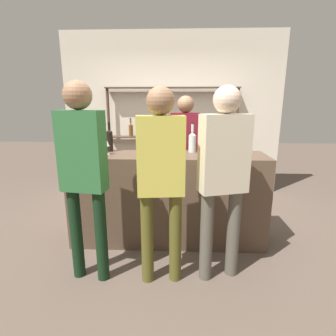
{
  "coord_description": "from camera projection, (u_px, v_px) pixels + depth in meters",
  "views": [
    {
      "loc": [
        0.12,
        -2.9,
        1.61
      ],
      "look_at": [
        0.0,
        0.0,
        0.89
      ],
      "focal_mm": 28.0,
      "sensor_mm": 36.0,
      "label": 1
    }
  ],
  "objects": [
    {
      "name": "counter_bottle_1",
      "position": [
        110.0,
        140.0,
        3.11
      ],
      "size": [
        0.07,
        0.07,
        0.35
      ],
      "color": "black",
      "rests_on": "bar_counter"
    },
    {
      "name": "cork_jar",
      "position": [
        216.0,
        149.0,
        2.85
      ],
      "size": [
        0.14,
        0.14,
        0.15
      ],
      "color": "silver",
      "rests_on": "bar_counter"
    },
    {
      "name": "ground_plane",
      "position": [
        168.0,
        238.0,
        3.21
      ],
      "size": [
        16.0,
        16.0,
        0.0
      ],
      "primitive_type": "plane",
      "color": "brown"
    },
    {
      "name": "server_behind_counter",
      "position": [
        185.0,
        146.0,
        3.63
      ],
      "size": [
        0.41,
        0.22,
        1.71
      ],
      "rotation": [
        0.0,
        0.0,
        -1.68
      ],
      "color": "black",
      "rests_on": "ground_plane"
    },
    {
      "name": "customer_center",
      "position": [
        161.0,
        171.0,
        2.22
      ],
      "size": [
        0.41,
        0.23,
        1.74
      ],
      "rotation": [
        0.0,
        0.0,
        1.68
      ],
      "color": "brown",
      "rests_on": "ground_plane"
    },
    {
      "name": "counter_bottle_2",
      "position": [
        192.0,
        141.0,
        3.07
      ],
      "size": [
        0.09,
        0.09,
        0.34
      ],
      "color": "silver",
      "rests_on": "bar_counter"
    },
    {
      "name": "counter_bottle_0",
      "position": [
        233.0,
        146.0,
        2.83
      ],
      "size": [
        0.07,
        0.07,
        0.3
      ],
      "color": "black",
      "rests_on": "bar_counter"
    },
    {
      "name": "customer_right",
      "position": [
        223.0,
        170.0,
        2.27
      ],
      "size": [
        0.45,
        0.29,
        1.76
      ],
      "rotation": [
        0.0,
        0.0,
        1.85
      ],
      "color": "#575347",
      "rests_on": "ground_plane"
    },
    {
      "name": "customer_left",
      "position": [
        83.0,
        166.0,
        2.25
      ],
      "size": [
        0.41,
        0.24,
        1.79
      ],
      "rotation": [
        0.0,
        0.0,
        1.42
      ],
      "color": "black",
      "rests_on": "ground_plane"
    },
    {
      "name": "wine_glass",
      "position": [
        107.0,
        143.0,
        2.92
      ],
      "size": [
        0.07,
        0.07,
        0.17
      ],
      "color": "silver",
      "rests_on": "bar_counter"
    },
    {
      "name": "bar_counter",
      "position": [
        168.0,
        198.0,
        3.08
      ],
      "size": [
        2.22,
        0.57,
        1.05
      ],
      "primitive_type": "cube",
      "color": "brown",
      "rests_on": "ground_plane"
    },
    {
      "name": "back_wall",
      "position": [
        172.0,
        115.0,
        4.69
      ],
      "size": [
        3.82,
        0.12,
        2.8
      ],
      "primitive_type": "cube",
      "color": "beige",
      "rests_on": "ground_plane"
    },
    {
      "name": "back_shelf",
      "position": [
        171.0,
        125.0,
        4.56
      ],
      "size": [
        2.27,
        0.18,
        1.87
      ],
      "color": "#4C3828",
      "rests_on": "ground_plane"
    }
  ]
}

